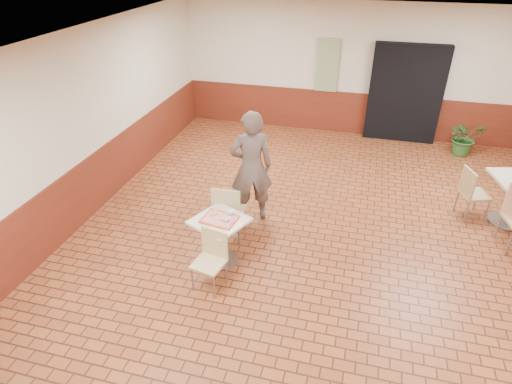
% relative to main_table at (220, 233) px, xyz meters
% --- Properties ---
extents(room_shell, '(8.01, 10.01, 3.01)m').
position_rel_main_table_xyz_m(room_shell, '(1.42, 0.40, 1.01)').
color(room_shell, brown).
rests_on(room_shell, ground).
extents(wainscot_band, '(8.00, 10.00, 1.00)m').
position_rel_main_table_xyz_m(wainscot_band, '(1.42, 0.40, 0.01)').
color(wainscot_band, '#5C2011').
rests_on(wainscot_band, ground).
extents(corridor_doorway, '(1.60, 0.22, 2.20)m').
position_rel_main_table_xyz_m(corridor_doorway, '(2.62, 5.28, 0.61)').
color(corridor_doorway, black).
rests_on(corridor_doorway, ground).
extents(promo_poster, '(0.50, 0.03, 1.20)m').
position_rel_main_table_xyz_m(promo_poster, '(0.82, 5.34, 1.11)').
color(promo_poster, gray).
rests_on(promo_poster, wainscot_band).
extents(main_table, '(0.68, 0.68, 0.72)m').
position_rel_main_table_xyz_m(main_table, '(0.00, 0.00, 0.00)').
color(main_table, beige).
rests_on(main_table, ground).
extents(chair_main_front, '(0.46, 0.46, 0.85)m').
position_rel_main_table_xyz_m(chair_main_front, '(0.04, -0.50, -0.01)').
color(chair_main_front, '#CAB879').
rests_on(chair_main_front, ground).
extents(chair_main_back, '(0.46, 0.46, 0.96)m').
position_rel_main_table_xyz_m(chair_main_back, '(-0.05, 0.54, 0.05)').
color(chair_main_back, tan).
rests_on(chair_main_back, ground).
extents(customer, '(0.82, 0.69, 1.91)m').
position_rel_main_table_xyz_m(customer, '(0.13, 1.22, 0.47)').
color(customer, brown).
rests_on(customer, ground).
extents(serving_tray, '(0.47, 0.37, 0.03)m').
position_rel_main_table_xyz_m(serving_tray, '(0.00, 0.00, 0.25)').
color(serving_tray, '#BB390E').
rests_on(serving_tray, main_table).
extents(ring_donut, '(0.13, 0.13, 0.04)m').
position_rel_main_table_xyz_m(ring_donut, '(-0.12, 0.09, 0.28)').
color(ring_donut, '#E1B052').
rests_on(ring_donut, serving_tray).
extents(long_john_donut, '(0.14, 0.11, 0.04)m').
position_rel_main_table_xyz_m(long_john_donut, '(0.09, -0.05, 0.28)').
color(long_john_donut, '#D4823E').
rests_on(long_john_donut, serving_tray).
extents(paper_cup, '(0.08, 0.08, 0.10)m').
position_rel_main_table_xyz_m(paper_cup, '(0.15, 0.08, 0.31)').
color(paper_cup, silver).
rests_on(paper_cup, serving_tray).
extents(chair_second_left, '(0.53, 0.53, 0.89)m').
position_rel_main_table_xyz_m(chair_second_left, '(3.68, 2.19, 0.01)').
color(chair_second_left, tan).
rests_on(chair_second_left, ground).
extents(potted_plant, '(0.87, 0.81, 0.80)m').
position_rel_main_table_xyz_m(potted_plant, '(3.98, 4.80, -0.09)').
color(potted_plant, '#2B5823').
rests_on(potted_plant, ground).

